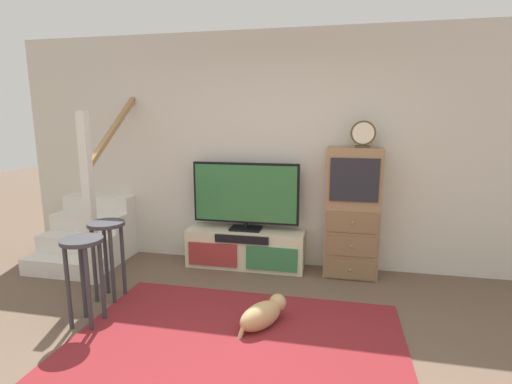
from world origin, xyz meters
TOP-DOWN VIEW (x-y plane):
  - back_wall at (0.00, 2.46)m, footprint 6.40×0.12m
  - area_rug at (0.00, 0.60)m, footprint 2.60×1.80m
  - media_console at (-0.30, 2.19)m, footprint 1.38×0.38m
  - television at (-0.30, 2.22)m, footprint 1.24×0.22m
  - side_cabinet at (0.90, 2.20)m, footprint 0.58×0.38m
  - desk_clock at (0.97, 2.19)m, footprint 0.26×0.08m
  - staircase at (-2.24, 2.20)m, footprint 1.00×1.36m
  - bar_stool_near at (-1.31, 0.65)m, footprint 0.34×0.34m
  - bar_stool_far at (-1.39, 1.13)m, footprint 0.34×0.34m
  - dog at (0.16, 0.91)m, footprint 0.41×0.49m

SIDE VIEW (x-z plane):
  - area_rug at x=0.00m, z-range 0.00..0.01m
  - dog at x=0.16m, z-range 0.00..0.23m
  - media_console at x=-0.30m, z-range 0.00..0.45m
  - staircase at x=-2.24m, z-range -0.73..1.47m
  - bar_stool_near at x=-1.31m, z-range 0.18..0.94m
  - bar_stool_far at x=-1.39m, z-range 0.18..0.95m
  - side_cabinet at x=0.90m, z-range 0.00..1.42m
  - television at x=-0.30m, z-range 0.47..1.26m
  - back_wall at x=0.00m, z-range 0.00..2.70m
  - desk_clock at x=0.97m, z-range 1.43..1.71m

